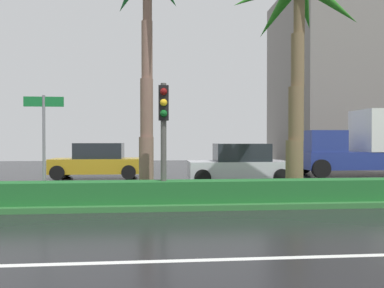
# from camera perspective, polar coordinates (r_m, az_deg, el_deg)

# --- Properties ---
(ground_plane) EXTENTS (90.00, 42.00, 0.10)m
(ground_plane) POSITION_cam_1_polar(r_m,az_deg,el_deg) (13.57, -21.61, -7.63)
(ground_plane) COLOR black
(median_strip) EXTENTS (85.50, 4.00, 0.15)m
(median_strip) POSITION_cam_1_polar(r_m,az_deg,el_deg) (12.61, -22.92, -7.70)
(median_strip) COLOR #2D6B33
(median_strip) RESTS_ON ground_plane
(median_hedge) EXTENTS (76.50, 0.70, 0.60)m
(median_hedge) POSITION_cam_1_polar(r_m,az_deg,el_deg) (11.25, -25.13, -6.81)
(median_hedge) COLOR #1E6028
(median_hedge) RESTS_ON median_strip
(palm_tree_centre_right) EXTENTS (4.72, 4.42, 7.46)m
(palm_tree_centre_right) POSITION_cam_1_polar(r_m,az_deg,el_deg) (13.36, 16.03, 17.88)
(palm_tree_centre_right) COLOR brown
(palm_tree_centre_right) RESTS_ON median_strip
(traffic_signal_median_right) EXTENTS (0.28, 0.43, 3.32)m
(traffic_signal_median_right) POSITION_cam_1_polar(r_m,az_deg,el_deg) (10.48, -4.33, 3.58)
(traffic_signal_median_right) COLOR #4C4C47
(traffic_signal_median_right) RESTS_ON median_strip
(street_name_sign) EXTENTS (1.10, 0.08, 3.00)m
(street_name_sign) POSITION_cam_1_polar(r_m,az_deg,el_deg) (11.38, -21.53, 1.52)
(street_name_sign) COLOR slate
(street_name_sign) RESTS_ON median_strip
(car_in_traffic_second) EXTENTS (4.30, 2.02, 1.72)m
(car_in_traffic_second) POSITION_cam_1_polar(r_m,az_deg,el_deg) (19.17, -14.15, -2.53)
(car_in_traffic_second) COLOR #B28C1E
(car_in_traffic_second) RESTS_ON ground_plane
(car_in_traffic_third) EXTENTS (4.30, 2.02, 1.72)m
(car_in_traffic_third) POSITION_cam_1_polar(r_m,az_deg,el_deg) (16.50, 7.13, -3.04)
(car_in_traffic_third) COLOR silver
(car_in_traffic_third) RESTS_ON ground_plane
(box_truck_lead) EXTENTS (6.40, 2.64, 3.46)m
(box_truck_lead) POSITION_cam_1_polar(r_m,az_deg,el_deg) (21.81, 24.40, -0.28)
(box_truck_lead) COLOR navy
(box_truck_lead) RESTS_ON ground_plane
(building_far_right) EXTENTS (15.76, 10.82, 14.64)m
(building_far_right) POSITION_cam_1_polar(r_m,az_deg,el_deg) (37.02, 25.66, 9.07)
(building_far_right) COLOR slate
(building_far_right) RESTS_ON ground_plane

